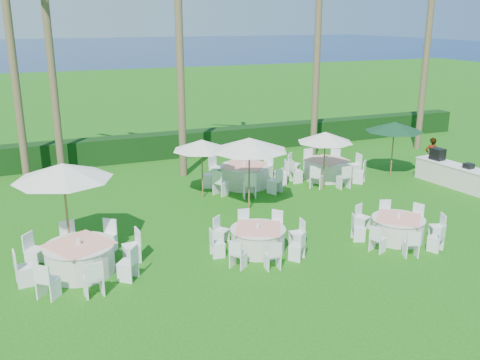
# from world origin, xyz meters

# --- Properties ---
(ground) EXTENTS (120.00, 120.00, 0.00)m
(ground) POSITION_xyz_m (0.00, 0.00, 0.00)
(ground) COLOR #125F10
(ground) RESTS_ON ground
(hedge) EXTENTS (34.00, 1.00, 1.20)m
(hedge) POSITION_xyz_m (0.00, 12.00, 0.60)
(hedge) COLOR black
(hedge) RESTS_ON ground
(ocean) EXTENTS (260.00, 260.00, 0.00)m
(ocean) POSITION_xyz_m (0.00, 102.00, 0.00)
(ocean) COLOR #071B4F
(ocean) RESTS_ON ground
(banquet_table_a) EXTENTS (3.32, 3.32, 0.99)m
(banquet_table_a) POSITION_xyz_m (-5.85, 0.69, 0.44)
(banquet_table_a) COLOR beige
(banquet_table_a) RESTS_ON ground
(banquet_table_b) EXTENTS (2.88, 2.88, 0.88)m
(banquet_table_b) POSITION_xyz_m (-0.83, 0.12, 0.38)
(banquet_table_b) COLOR beige
(banquet_table_b) RESTS_ON ground
(banquet_table_c) EXTENTS (2.79, 2.79, 0.88)m
(banquet_table_c) POSITION_xyz_m (3.54, -0.76, 0.38)
(banquet_table_c) COLOR beige
(banquet_table_c) RESTS_ON ground
(banquet_table_e) EXTENTS (3.48, 3.48, 1.05)m
(banquet_table_e) POSITION_xyz_m (1.30, 6.18, 0.46)
(banquet_table_e) COLOR beige
(banquet_table_e) RESTS_ON ground
(banquet_table_f) EXTENTS (3.31, 3.31, 1.00)m
(banquet_table_f) POSITION_xyz_m (4.91, 5.77, 0.44)
(banquet_table_f) COLOR beige
(banquet_table_f) RESTS_ON ground
(umbrella_a) EXTENTS (2.81, 2.81, 2.72)m
(umbrella_a) POSITION_xyz_m (-5.99, 2.16, 2.48)
(umbrella_a) COLOR brown
(umbrella_a) RESTS_ON ground
(umbrella_b) EXTENTS (2.75, 2.75, 2.63)m
(umbrella_b) POSITION_xyz_m (0.37, 3.56, 2.40)
(umbrella_b) COLOR brown
(umbrella_b) RESTS_ON ground
(umbrella_c) EXTENTS (2.22, 2.22, 2.27)m
(umbrella_c) POSITION_xyz_m (-0.76, 5.44, 2.07)
(umbrella_c) COLOR brown
(umbrella_c) RESTS_ON ground
(umbrella_d) EXTENTS (2.21, 2.21, 2.36)m
(umbrella_d) POSITION_xyz_m (4.04, 4.52, 2.15)
(umbrella_d) COLOR brown
(umbrella_d) RESTS_ON ground
(umbrella_green) EXTENTS (2.48, 2.48, 2.38)m
(umbrella_green) POSITION_xyz_m (7.84, 5.15, 2.17)
(umbrella_green) COLOR brown
(umbrella_green) RESTS_ON ground
(buffet_table) EXTENTS (1.33, 3.97, 1.39)m
(buffet_table) POSITION_xyz_m (9.25, 2.69, 0.49)
(buffet_table) COLOR beige
(buffet_table) RESTS_ON ground
(staff_person) EXTENTS (0.66, 0.52, 1.60)m
(staff_person) POSITION_xyz_m (9.70, 4.82, 0.80)
(staff_person) COLOR gray
(staff_person) RESTS_ON ground
(palm_a) EXTENTS (4.30, 4.34, 9.83)m
(palm_a) POSITION_xyz_m (-6.95, 10.32, 5.38)
(palm_a) COLOR brown
(palm_a) RESTS_ON ground
(palm_b) EXTENTS (4.20, 4.39, 8.90)m
(palm_b) POSITION_xyz_m (-5.50, 10.73, 4.91)
(palm_b) COLOR brown
(palm_b) RESTS_ON ground
(palm_c) EXTENTS (4.41, 4.04, 12.72)m
(palm_c) POSITION_xyz_m (-0.57, 8.61, 6.85)
(palm_c) COLOR brown
(palm_c) RESTS_ON ground
(palm_d) EXTENTS (4.35, 4.29, 9.05)m
(palm_d) POSITION_xyz_m (6.46, 9.53, 4.99)
(palm_d) COLOR brown
(palm_d) RESTS_ON ground
(palm_e) EXTENTS (4.22, 4.38, 10.46)m
(palm_e) POSITION_xyz_m (12.34, 8.75, 5.71)
(palm_e) COLOR brown
(palm_e) RESTS_ON ground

